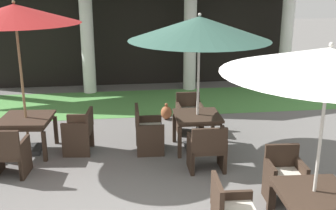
{
  "coord_description": "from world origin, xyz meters",
  "views": [
    {
      "loc": [
        -0.75,
        -4.06,
        3.27
      ],
      "look_at": [
        0.23,
        3.37,
        0.97
      ],
      "focal_mm": 43.96,
      "sensor_mm": 36.0,
      "label": 1
    }
  ],
  "objects_px": {
    "patio_table_near_foreground": "(26,122)",
    "patio_chair_mid_right_west": "(147,131)",
    "patio_chair_mid_right_south": "(207,149)",
    "patio_umbrella_near_foreground": "(15,16)",
    "patio_umbrella_mid_left": "(329,63)",
    "patio_chair_mid_left_north": "(284,177)",
    "patio_chair_near_foreground_south": "(9,154)",
    "patio_chair_near_foreground_east": "(80,132)",
    "patio_chair_mid_right_north": "(189,114)",
    "terracotta_urn": "(166,113)",
    "patio_table_mid_right": "(197,119)",
    "patio_table_mid_left": "(313,198)",
    "patio_umbrella_mid_right": "(199,29)"
  },
  "relations": [
    {
      "from": "patio_chair_near_foreground_south",
      "to": "patio_chair_near_foreground_east",
      "type": "bearing_deg",
      "value": 45.19
    },
    {
      "from": "patio_chair_near_foreground_south",
      "to": "patio_chair_mid_right_south",
      "type": "xyz_separation_m",
      "value": [
        3.4,
        -0.24,
        0.0
      ]
    },
    {
      "from": "patio_chair_near_foreground_south",
      "to": "patio_chair_mid_right_west",
      "type": "height_order",
      "value": "patio_chair_mid_right_west"
    },
    {
      "from": "patio_umbrella_near_foreground",
      "to": "patio_chair_near_foreground_south",
      "type": "xyz_separation_m",
      "value": [
        -0.11,
        -1.01,
        -2.24
      ]
    },
    {
      "from": "patio_chair_mid_right_north",
      "to": "patio_chair_mid_right_west",
      "type": "height_order",
      "value": "patio_chair_mid_right_west"
    },
    {
      "from": "patio_umbrella_mid_left",
      "to": "patio_chair_mid_left_north",
      "type": "bearing_deg",
      "value": 86.75
    },
    {
      "from": "patio_chair_near_foreground_south",
      "to": "patio_chair_mid_left_north",
      "type": "xyz_separation_m",
      "value": [
        4.35,
        -1.39,
        -0.01
      ]
    },
    {
      "from": "patio_chair_near_foreground_south",
      "to": "patio_chair_mid_right_west",
      "type": "relative_size",
      "value": 0.99
    },
    {
      "from": "patio_chair_mid_right_west",
      "to": "terracotta_urn",
      "type": "bearing_deg",
      "value": 163.1
    },
    {
      "from": "patio_chair_near_foreground_east",
      "to": "patio_chair_mid_right_south",
      "type": "height_order",
      "value": "patio_chair_mid_right_south"
    },
    {
      "from": "patio_table_near_foreground",
      "to": "terracotta_urn",
      "type": "xyz_separation_m",
      "value": [
        2.93,
        1.62,
        -0.46
      ]
    },
    {
      "from": "patio_umbrella_mid_left",
      "to": "patio_chair_mid_right_north",
      "type": "xyz_separation_m",
      "value": [
        -0.84,
        4.14,
        -1.95
      ]
    },
    {
      "from": "patio_chair_mid_right_north",
      "to": "terracotta_urn",
      "type": "relative_size",
      "value": 2.09
    },
    {
      "from": "patio_table_near_foreground",
      "to": "patio_chair_mid_left_north",
      "type": "height_order",
      "value": "patio_chair_mid_left_north"
    },
    {
      "from": "patio_umbrella_near_foreground",
      "to": "patio_umbrella_mid_right",
      "type": "bearing_deg",
      "value": -4.59
    },
    {
      "from": "patio_umbrella_mid_left",
      "to": "patio_umbrella_mid_right",
      "type": "relative_size",
      "value": 0.97
    },
    {
      "from": "patio_chair_mid_right_west",
      "to": "patio_chair_mid_right_south",
      "type": "bearing_deg",
      "value": 45.09
    },
    {
      "from": "patio_umbrella_mid_left",
      "to": "patio_chair_mid_right_west",
      "type": "relative_size",
      "value": 2.84
    },
    {
      "from": "patio_chair_mid_right_west",
      "to": "terracotta_urn",
      "type": "distance_m",
      "value": 1.98
    },
    {
      "from": "patio_table_near_foreground",
      "to": "patio_umbrella_mid_right",
      "type": "xyz_separation_m",
      "value": [
        3.31,
        -0.27,
        1.76
      ]
    },
    {
      "from": "patio_chair_near_foreground_east",
      "to": "patio_chair_mid_right_north",
      "type": "distance_m",
      "value": 2.47
    },
    {
      "from": "patio_table_near_foreground",
      "to": "patio_umbrella_near_foreground",
      "type": "relative_size",
      "value": 0.36
    },
    {
      "from": "terracotta_urn",
      "to": "patio_chair_mid_right_west",
      "type": "bearing_deg",
      "value": -108.13
    },
    {
      "from": "patio_chair_mid_right_north",
      "to": "terracotta_urn",
      "type": "height_order",
      "value": "patio_chair_mid_right_north"
    },
    {
      "from": "patio_chair_near_foreground_east",
      "to": "patio_chair_mid_left_north",
      "type": "distance_m",
      "value": 3.96
    },
    {
      "from": "patio_table_mid_left",
      "to": "patio_chair_mid_right_west",
      "type": "distance_m",
      "value": 3.69
    },
    {
      "from": "patio_table_mid_right",
      "to": "patio_chair_mid_right_south",
      "type": "xyz_separation_m",
      "value": [
        -0.02,
        -0.98,
        -0.22
      ]
    },
    {
      "from": "patio_chair_mid_right_south",
      "to": "patio_table_near_foreground",
      "type": "bearing_deg",
      "value": 160.42
    },
    {
      "from": "patio_umbrella_mid_right",
      "to": "patio_umbrella_mid_left",
      "type": "bearing_deg",
      "value": -74.69
    },
    {
      "from": "patio_umbrella_mid_right",
      "to": "terracotta_urn",
      "type": "relative_size",
      "value": 6.62
    },
    {
      "from": "patio_umbrella_near_foreground",
      "to": "patio_umbrella_mid_right",
      "type": "xyz_separation_m",
      "value": [
        3.31,
        -0.27,
        -0.26
      ]
    },
    {
      "from": "patio_table_near_foreground",
      "to": "patio_chair_mid_right_west",
      "type": "distance_m",
      "value": 2.35
    },
    {
      "from": "patio_table_mid_right",
      "to": "patio_chair_mid_right_south",
      "type": "distance_m",
      "value": 1.01
    },
    {
      "from": "patio_umbrella_mid_right",
      "to": "terracotta_urn",
      "type": "distance_m",
      "value": 2.93
    },
    {
      "from": "patio_table_mid_left",
      "to": "patio_table_mid_right",
      "type": "distance_m",
      "value": 3.28
    },
    {
      "from": "patio_chair_mid_right_north",
      "to": "terracotta_urn",
      "type": "xyz_separation_m",
      "value": [
        -0.4,
        0.9,
        -0.24
      ]
    },
    {
      "from": "patio_table_mid_right",
      "to": "patio_chair_mid_right_south",
      "type": "relative_size",
      "value": 1.04
    },
    {
      "from": "patio_chair_near_foreground_east",
      "to": "patio_table_mid_right",
      "type": "distance_m",
      "value": 2.32
    },
    {
      "from": "patio_umbrella_near_foreground",
      "to": "patio_chair_mid_right_west",
      "type": "bearing_deg",
      "value": -6.01
    },
    {
      "from": "patio_table_mid_left",
      "to": "patio_table_mid_right",
      "type": "xyz_separation_m",
      "value": [
        -0.86,
        3.16,
        0.01
      ]
    },
    {
      "from": "patio_chair_mid_right_west",
      "to": "patio_table_mid_left",
      "type": "bearing_deg",
      "value": 31.45
    },
    {
      "from": "patio_chair_near_foreground_east",
      "to": "terracotta_urn",
      "type": "distance_m",
      "value": 2.6
    },
    {
      "from": "patio_chair_mid_right_west",
      "to": "patio_chair_mid_left_north",
      "type": "bearing_deg",
      "value": 42.7
    },
    {
      "from": "terracotta_urn",
      "to": "patio_umbrella_near_foreground",
      "type": "bearing_deg",
      "value": -151.12
    },
    {
      "from": "patio_chair_near_foreground_east",
      "to": "patio_chair_near_foreground_south",
      "type": "xyz_separation_m",
      "value": [
        -1.12,
        -0.9,
        -0.01
      ]
    },
    {
      "from": "patio_table_near_foreground",
      "to": "patio_umbrella_near_foreground",
      "type": "xyz_separation_m",
      "value": [
        -0.0,
        0.0,
        2.02
      ]
    },
    {
      "from": "patio_table_near_foreground",
      "to": "patio_table_mid_left",
      "type": "bearing_deg",
      "value": -39.35
    },
    {
      "from": "patio_table_near_foreground",
      "to": "patio_table_mid_right",
      "type": "height_order",
      "value": "patio_table_mid_right"
    },
    {
      "from": "patio_chair_mid_right_south",
      "to": "patio_chair_mid_left_north",
      "type": "bearing_deg",
      "value": -49.53
    },
    {
      "from": "patio_umbrella_mid_left",
      "to": "patio_chair_mid_left_north",
      "type": "xyz_separation_m",
      "value": [
        0.06,
        1.02,
        -1.96
      ]
    }
  ]
}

